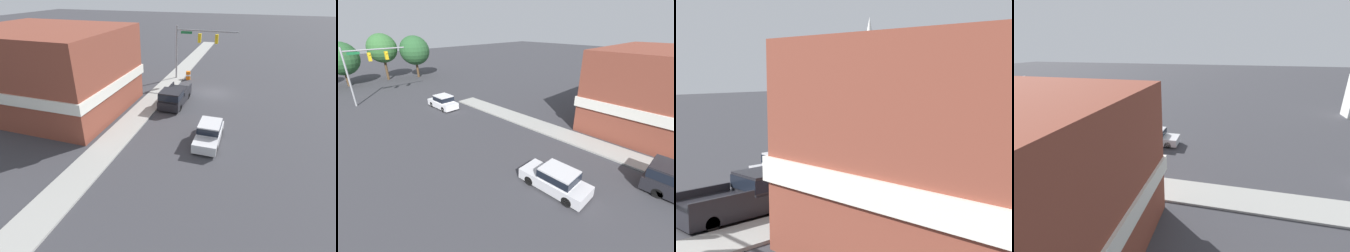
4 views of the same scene
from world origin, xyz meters
TOP-DOWN VIEW (x-y plane):
  - ground_plane at (0.00, 0.00)m, footprint 200.00×200.00m
  - sidewalk_curb at (5.70, 0.00)m, footprint 2.40×60.00m
  - near_signal_assembly at (3.15, -3.82)m, footprint 7.48×0.49m
  - car_lead at (-1.46, 10.78)m, footprint 1.78×4.47m
  - pickup_truck_parked at (3.23, 4.77)m, footprint 2.14×5.45m
  - construction_barrel at (3.90, -3.89)m, footprint 0.60×0.60m
  - corner_brick_building at (14.29, 8.78)m, footprint 14.09×11.61m

SIDE VIEW (x-z plane):
  - ground_plane at x=0.00m, z-range 0.00..0.00m
  - sidewalk_curb at x=5.70m, z-range 0.00..0.14m
  - construction_barrel at x=3.90m, z-range 0.01..1.09m
  - car_lead at x=-1.46m, z-range 0.03..1.61m
  - pickup_truck_parked at x=3.23m, z-range -0.02..1.87m
  - corner_brick_building at x=14.29m, z-range -0.09..7.58m
  - near_signal_assembly at x=3.15m, z-range 1.50..8.19m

